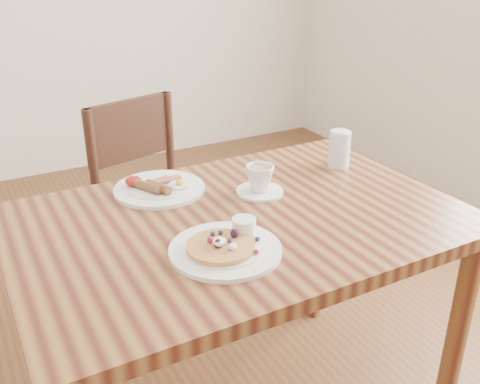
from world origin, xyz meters
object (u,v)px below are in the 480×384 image
at_px(chair_far, 155,202).
at_px(breakfast_plate, 158,187).
at_px(teacup_saucer, 260,181).
at_px(water_glass, 339,149).
at_px(pancake_plate, 226,246).
at_px(dining_table, 240,247).

xyz_separation_m(chair_far, breakfast_plate, (-0.14, -0.45, 0.27)).
relative_size(chair_far, teacup_saucer, 6.29).
distance_m(teacup_saucer, water_glass, 0.34).
bearing_deg(teacup_saucer, pancake_plate, -133.89).
height_order(dining_table, breakfast_plate, breakfast_plate).
bearing_deg(teacup_saucer, chair_far, 101.02).
bearing_deg(pancake_plate, chair_far, 81.77).
bearing_deg(chair_far, breakfast_plate, 57.28).
relative_size(chair_far, pancake_plate, 3.26).
relative_size(pancake_plate, water_glass, 2.25).
bearing_deg(breakfast_plate, water_glass, -9.46).
xyz_separation_m(dining_table, teacup_saucer, (0.12, 0.10, 0.14)).
distance_m(pancake_plate, breakfast_plate, 0.41).
bearing_deg(chair_far, water_glass, 114.29).
bearing_deg(teacup_saucer, water_glass, 9.61).
xyz_separation_m(chair_far, water_glass, (0.46, -0.55, 0.32)).
distance_m(dining_table, water_glass, 0.51).
bearing_deg(chair_far, pancake_plate, 66.40).
height_order(pancake_plate, breakfast_plate, pancake_plate).
distance_m(dining_table, pancake_plate, 0.22).
distance_m(chair_far, pancake_plate, 0.91).
xyz_separation_m(pancake_plate, water_glass, (0.58, 0.31, 0.05)).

